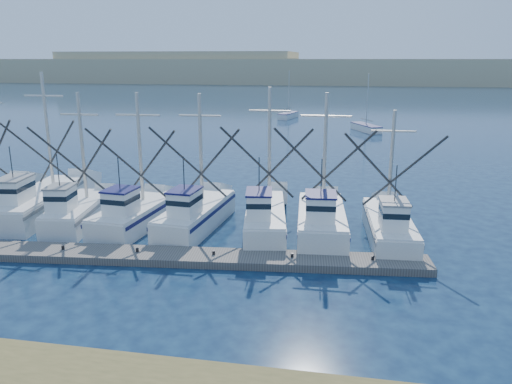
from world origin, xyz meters
TOP-DOWN VIEW (x-y plane):
  - ground at (0.00, 0.00)m, footprint 500.00×500.00m
  - floating_dock at (-6.41, 5.53)m, footprint 29.85×4.72m
  - dune_ridge at (0.00, 210.00)m, footprint 360.00×60.00m
  - trawler_fleet at (-6.90, 10.57)m, footprint 28.62×9.75m
  - sailboat_near at (6.67, 55.94)m, footprint 4.33×6.71m
  - sailboat_far at (-6.18, 70.00)m, footprint 3.05×6.40m

SIDE VIEW (x-z plane):
  - ground at x=0.00m, z-range 0.00..0.00m
  - floating_dock at x=-6.41m, z-range 0.00..0.40m
  - sailboat_near at x=6.67m, z-range -3.56..4.54m
  - sailboat_far at x=-6.18m, z-range -3.56..4.54m
  - trawler_fleet at x=-6.90m, z-range -3.67..5.58m
  - dune_ridge at x=0.00m, z-range 0.00..10.00m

